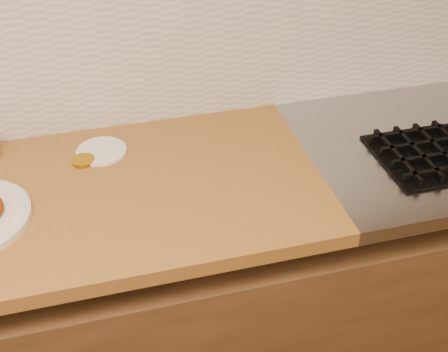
{
  "coord_description": "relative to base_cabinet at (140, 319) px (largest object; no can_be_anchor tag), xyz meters",
  "views": [
    {
      "loc": [
        -0.03,
        0.56,
        1.76
      ],
      "look_at": [
        0.25,
        1.63,
        0.93
      ],
      "focal_mm": 45.0,
      "sensor_mm": 36.0,
      "label": 1
    }
  ],
  "objects": [
    {
      "name": "backsplash",
      "position": [
        0.0,
        0.3,
        0.81
      ],
      "size": [
        3.6,
        0.02,
        0.6
      ],
      "primitive_type": "cube",
      "color": "#BAB6A9",
      "rests_on": "wall_back"
    },
    {
      "name": "base_cabinet",
      "position": [
        0.0,
        0.0,
        0.0
      ],
      "size": [
        3.6,
        0.6,
        0.77
      ],
      "primitive_type": "cube",
      "color": "brown",
      "rests_on": "floor"
    },
    {
      "name": "brass_jar_lid",
      "position": [
        -0.08,
        0.13,
        0.52
      ],
      "size": [
        0.08,
        0.08,
        0.01
      ],
      "primitive_type": "cylinder",
      "rotation": [
        0.0,
        0.0,
        -0.34
      ],
      "color": "#A07B14",
      "rests_on": "butcher_block"
    },
    {
      "name": "tub_lid",
      "position": [
        -0.03,
        0.16,
        0.52
      ],
      "size": [
        0.15,
        0.15,
        0.01
      ],
      "primitive_type": "cylinder",
      "rotation": [
        0.0,
        0.0,
        0.16
      ],
      "color": "silver",
      "rests_on": "butcher_block"
    }
  ]
}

